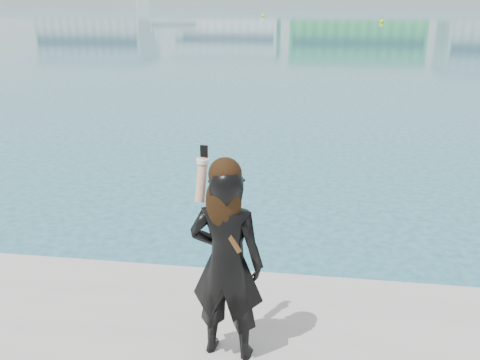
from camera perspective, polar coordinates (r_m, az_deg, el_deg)
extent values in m
cube|color=#9E9E99|center=(133.91, 8.78, 18.18)|extent=(320.00, 40.00, 2.00)
cube|color=silver|center=(122.53, -6.82, 18.24)|extent=(17.69, 11.18, 2.29)
sphere|color=#FCF50D|center=(68.08, 14.85, 15.88)|extent=(0.50, 0.50, 0.50)
sphere|color=#FCF50D|center=(81.96, 2.47, 16.99)|extent=(0.50, 0.50, 0.50)
imported|color=black|center=(4.11, -1.43, -9.01)|extent=(0.61, 0.44, 1.57)
sphere|color=black|center=(3.79, -1.60, 0.65)|extent=(0.24, 0.24, 0.24)
ellipsoid|color=black|center=(3.82, -1.78, -2.42)|extent=(0.26, 0.14, 0.42)
cylinder|color=tan|center=(4.00, -4.15, 0.02)|extent=(0.09, 0.19, 0.34)
cylinder|color=white|center=(3.99, -4.02, 2.05)|extent=(0.09, 0.09, 0.03)
cube|color=black|center=(4.01, -3.85, 2.93)|extent=(0.06, 0.02, 0.12)
cube|color=#4C2D14|center=(3.89, -1.38, -5.56)|extent=(0.22, 0.04, 0.32)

